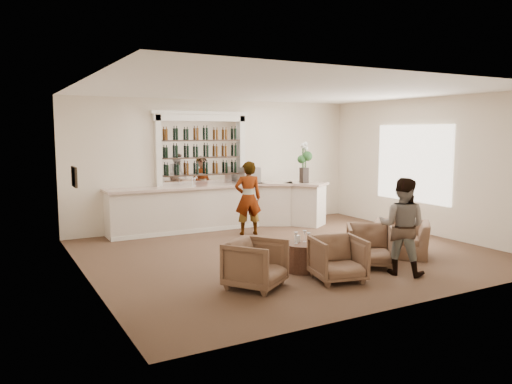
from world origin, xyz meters
The scene contains 19 objects.
ground centered at (0.00, 0.00, 0.00)m, with size 8.00×8.00×0.00m, color brown.
room_shell centered at (0.16, 0.71, 2.34)m, with size 8.04×7.02×3.32m.
bar_counter centered at (-0.16, 3.00, 0.57)m, with size 5.72×1.80×1.14m.
back_bar_alcove centered at (-0.50, 3.41, 2.03)m, with size 2.64×0.25×3.00m.
cocktail_table centered at (-0.50, -1.25, 0.25)m, with size 0.66×0.66×0.50m, color #4F3022.
sommelier centered at (0.12, 2.03, 0.89)m, with size 0.65×0.43×1.78m, color gray.
guest centered at (0.90, -2.24, 0.85)m, with size 0.83×0.64×1.70m, color gray.
armchair_left centered at (-1.71, -1.71, 0.39)m, with size 0.83×0.85×0.78m, color brown.
armchair_center centered at (-0.33, -2.04, 0.37)m, with size 0.80×0.82×0.75m, color brown.
armchair_right centered at (0.76, -1.60, 0.38)m, with size 0.82×0.85×0.77m, color brown.
armchair_far centered at (1.88, -1.28, 0.34)m, with size 1.06×0.92×0.69m, color brown.
espresso_machine centered at (0.71, 3.05, 1.35)m, with size 0.47×0.40×0.41m, color silver.
flower_vase centered at (1.96, 2.36, 1.74)m, with size 0.28×0.28×1.07m.
wine_glass_bar_left centered at (-0.84, 3.05, 1.25)m, with size 0.07×0.07×0.21m, color white, non-canonical shape.
wine_glass_bar_right centered at (-0.93, 3.00, 1.25)m, with size 0.07×0.07×0.21m, color white, non-canonical shape.
wine_glass_tbl_a centered at (-0.62, -1.22, 0.60)m, with size 0.07×0.07×0.21m, color white, non-canonical shape.
wine_glass_tbl_b centered at (-0.40, -1.17, 0.60)m, with size 0.07×0.07×0.21m, color white, non-canonical shape.
wine_glass_tbl_c centered at (-0.46, -1.38, 0.60)m, with size 0.07×0.07×0.21m, color white, non-canonical shape.
napkin_holder centered at (-0.52, -1.11, 0.56)m, with size 0.08×0.08×0.12m, color white.
Camera 1 is at (-5.43, -8.52, 2.49)m, focal length 35.00 mm.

